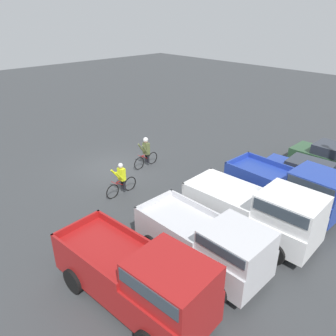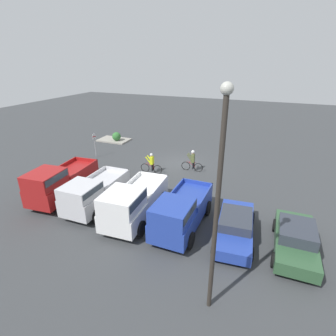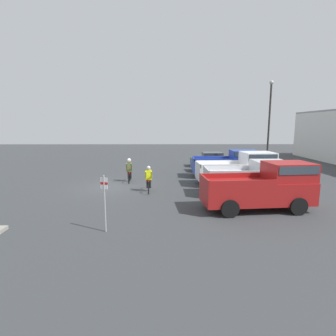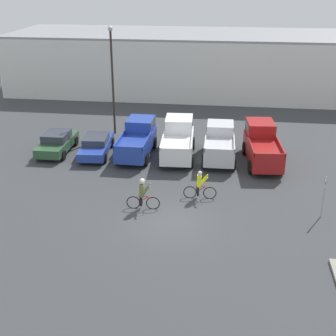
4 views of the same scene
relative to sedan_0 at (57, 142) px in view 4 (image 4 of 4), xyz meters
name	(u,v)px [view 4 (image 4 of 4)]	position (x,y,z in m)	size (l,w,h in m)	color
ground_plane	(169,221)	(8.95, -8.64, -0.72)	(80.00, 80.00, 0.00)	#383A3D
warehouse_building	(204,63)	(8.95, 18.78, 2.23)	(38.71, 10.83, 5.90)	silver
sedan_0	(57,142)	(0.00, 0.00, 0.00)	(1.98, 4.40, 1.43)	#2D5133
sedan_1	(96,145)	(2.80, -0.02, -0.05)	(2.19, 4.83, 1.31)	#233D9E
pickup_truck_0	(138,138)	(5.61, 0.44, 0.42)	(2.20, 5.19, 2.19)	#233D9E
pickup_truck_1	(178,138)	(8.37, 0.61, 0.48)	(2.45, 5.45, 2.31)	white
pickup_truck_2	(220,142)	(11.19, 0.36, 0.38)	(2.22, 4.83, 2.10)	silver
pickup_truck_3	(262,144)	(13.96, 0.17, 0.50)	(2.50, 5.50, 2.38)	maroon
cyclist_0	(200,185)	(10.30, -5.86, 0.10)	(1.84, 0.47, 1.68)	black
cyclist_1	(143,193)	(7.39, -7.48, 0.20)	(1.79, 0.47, 1.79)	black
fire_lane_sign	(324,193)	(16.66, -7.17, 0.67)	(0.11, 0.29, 2.30)	#9E9EA3
lamppost	(112,74)	(3.02, 4.44, 3.90)	(0.36, 0.36, 8.03)	#2D2823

